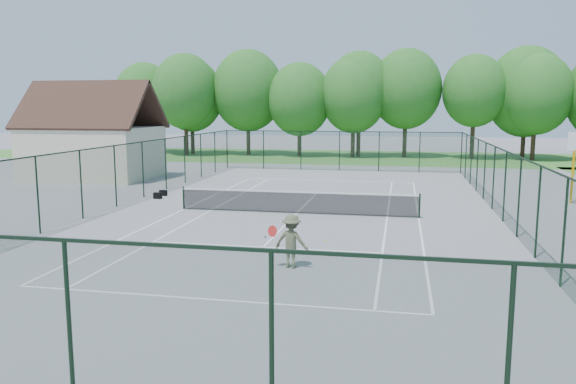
{
  "coord_description": "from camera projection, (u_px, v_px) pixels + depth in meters",
  "views": [
    {
      "loc": [
        4.62,
        -24.93,
        4.86
      ],
      "look_at": [
        0.0,
        -2.0,
        1.3
      ],
      "focal_mm": 35.0,
      "sensor_mm": 36.0,
      "label": 1
    }
  ],
  "objects": [
    {
      "name": "sports_bag_b",
      "position": [
        163.0,
        193.0,
        30.95
      ],
      "size": [
        0.45,
        0.35,
        0.31
      ],
      "primitive_type": "cube",
      "rotation": [
        0.0,
        0.0,
        -0.28
      ],
      "color": "black",
      "rests_on": "ground"
    },
    {
      "name": "fence_enclosure",
      "position": [
        297.0,
        180.0,
        25.56
      ],
      "size": [
        18.05,
        36.05,
        3.02
      ],
      "color": "#1A3C26",
      "rests_on": "ground"
    },
    {
      "name": "ground",
      "position": [
        297.0,
        214.0,
        25.8
      ],
      "size": [
        140.0,
        140.0,
        0.0
      ],
      "primitive_type": "plane",
      "color": "gray",
      "rests_on": "ground"
    },
    {
      "name": "tennis_net",
      "position": [
        297.0,
        201.0,
        25.71
      ],
      "size": [
        11.08,
        0.08,
        1.1
      ],
      "color": "black",
      "rests_on": "ground"
    },
    {
      "name": "tennis_player",
      "position": [
        291.0,
        241.0,
        17.03
      ],
      "size": [
        1.88,
        0.84,
        1.64
      ],
      "color": "#52573B",
      "rests_on": "ground"
    },
    {
      "name": "tree_line_far",
      "position": [
        354.0,
        95.0,
        53.97
      ],
      "size": [
        39.4,
        6.4,
        9.7
      ],
      "color": "#41291D",
      "rests_on": "ground"
    },
    {
      "name": "grass_far",
      "position": [
        353.0,
        157.0,
        54.87
      ],
      "size": [
        80.0,
        16.0,
        0.01
      ],
      "primitive_type": "cube",
      "color": "#488834",
      "rests_on": "ground"
    },
    {
      "name": "sports_bag_a",
      "position": [
        158.0,
        196.0,
        29.93
      ],
      "size": [
        0.44,
        0.29,
        0.33
      ],
      "primitive_type": "cube",
      "rotation": [
        0.0,
        0.0,
        -0.12
      ],
      "color": "black",
      "rests_on": "ground"
    },
    {
      "name": "utility_building",
      "position": [
        93.0,
        133.0,
        38.14
      ],
      "size": [
        8.6,
        6.27,
        6.63
      ],
      "color": "beige",
      "rests_on": "ground"
    },
    {
      "name": "court_lines",
      "position": [
        297.0,
        213.0,
        25.8
      ],
      "size": [
        11.05,
        23.85,
        0.01
      ],
      "color": "white",
      "rests_on": "ground"
    }
  ]
}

